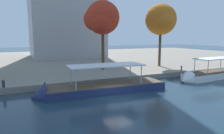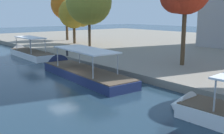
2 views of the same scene
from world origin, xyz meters
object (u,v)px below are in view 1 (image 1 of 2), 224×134
Objects in this scene: mooring_bollard_0 at (181,68)px; tour_boat_2 at (210,76)px; tree_0 at (101,19)px; tree_2 at (161,20)px; tour_boat_1 at (96,90)px; mooring_bollard_1 at (3,83)px.

tour_boat_2 is at bearing -59.72° from mooring_bollard_0.
tree_0 is at bearing 147.84° from mooring_bollard_0.
tree_0 is 11.06m from tree_2.
mooring_bollard_0 is (15.43, 3.74, 0.86)m from tour_boat_1.
mooring_bollard_1 is 0.07× the size of tree_2.
mooring_bollard_0 is 0.08× the size of tree_0.
tree_0 is (13.76, 6.80, 7.58)m from mooring_bollard_1.
tour_boat_2 is 26.66m from mooring_bollard_1.
tree_2 reaches higher than tour_boat_1.
mooring_bollard_1 is (-24.37, -0.12, -0.00)m from mooring_bollard_0.
tour_boat_2 is 1.11× the size of tree_0.
mooring_bollard_0 is at bearing -32.16° from tree_0.
mooring_bollard_0 reaches higher than mooring_bollard_1.
tree_0 is at bearing -111.66° from tour_boat_1.
mooring_bollard_1 is 0.07× the size of tree_0.
tree_2 is (24.78, 5.91, 7.72)m from mooring_bollard_1.
tree_2 reaches higher than mooring_bollard_1.
tour_boat_1 is at bearing -148.97° from tree_2.
mooring_bollard_1 is at bearing -166.59° from tree_2.
tour_boat_1 is at bearing -114.80° from tree_0.
tour_boat_1 is 17.57× the size of mooring_bollard_0.
tour_boat_1 is 17.67× the size of mooring_bollard_1.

